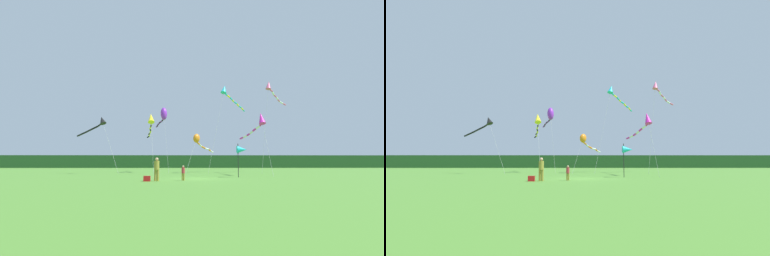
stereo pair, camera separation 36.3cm
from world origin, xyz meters
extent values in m
plane|color=#4C842D|center=(0.00, 0.00, 0.00)|extent=(120.00, 120.00, 0.00)
cube|color=#234C23|center=(0.00, 45.00, 1.49)|extent=(108.00, 2.01, 2.97)
cylinder|color=olive|center=(-2.82, -2.82, 0.40)|extent=(0.17, 0.17, 0.81)
cylinder|color=olive|center=(-2.64, -2.82, 0.40)|extent=(0.17, 0.17, 0.81)
cylinder|color=olive|center=(-2.73, -2.82, 1.13)|extent=(0.37, 0.37, 0.64)
sphere|color=tan|center=(-2.73, -2.82, 1.57)|extent=(0.24, 0.24, 0.24)
cylinder|color=olive|center=(-0.88, -2.22, 0.27)|extent=(0.11, 0.11, 0.53)
cylinder|color=olive|center=(-0.76, -2.22, 0.27)|extent=(0.11, 0.11, 0.53)
cylinder|color=#B23338|center=(-0.82, -2.22, 0.74)|extent=(0.24, 0.24, 0.42)
sphere|color=tan|center=(-0.82, -2.22, 1.03)|extent=(0.15, 0.15, 0.15)
cube|color=red|center=(-3.38, -3.12, 0.19)|extent=(0.48, 0.30, 0.39)
cylinder|color=black|center=(4.10, 2.16, 1.52)|extent=(0.06, 0.06, 3.03)
cone|color=#1EB7CC|center=(4.45, 2.16, 2.49)|extent=(0.90, 0.70, 0.70)
cylinder|color=#B2B2B2|center=(-9.30, 9.08, 3.14)|extent=(2.50, 1.54, 6.28)
cone|color=black|center=(-10.54, 9.84, 6.27)|extent=(1.30, 1.20, 1.14)
cylinder|color=black|center=(-10.87, 10.13, 5.77)|extent=(0.85, 0.78, 0.47)
cylinder|color=black|center=(-11.61, 10.62, 5.48)|extent=(0.95, 0.59, 0.49)
cylinder|color=black|center=(-12.40, 11.03, 5.18)|extent=(0.93, 0.64, 0.47)
cylinder|color=black|center=(-13.14, 11.51, 4.94)|extent=(0.87, 0.71, 0.39)
cylinder|color=black|center=(-13.89, 12.00, 4.73)|extent=(0.91, 0.66, 0.43)
cylinder|color=#B2B2B2|center=(3.24, 12.19, 5.55)|extent=(2.48, 2.98, 11.10)
cone|color=#1EB7CC|center=(4.47, 13.67, 11.09)|extent=(1.31, 1.35, 1.28)
cylinder|color=#1EB7CC|center=(4.69, 13.95, 10.54)|extent=(0.63, 0.72, 0.43)
cylinder|color=yellow|center=(5.13, 14.48, 10.34)|extent=(0.64, 0.69, 0.36)
cylinder|color=#1EB7CC|center=(5.57, 15.02, 10.14)|extent=(0.62, 0.73, 0.43)
cylinder|color=yellow|center=(5.94, 15.62, 9.96)|extent=(0.49, 0.75, 0.31)
cylinder|color=#1EB7CC|center=(6.35, 16.16, 9.81)|extent=(0.70, 0.64, 0.39)
cylinder|color=yellow|center=(6.81, 16.68, 9.59)|extent=(0.58, 0.75, 0.42)
cylinder|color=#1EB7CC|center=(7.22, 17.24, 9.41)|extent=(0.63, 0.69, 0.32)
cylinder|color=yellow|center=(7.64, 17.80, 9.24)|extent=(0.59, 0.74, 0.40)
cylinder|color=#1EB7CC|center=(8.00, 18.40, 9.08)|extent=(0.51, 0.74, 0.32)
cylinder|color=#B2B2B2|center=(-4.83, 11.84, 3.57)|extent=(0.88, 3.59, 7.16)
cone|color=yellow|center=(-5.26, 13.63, 7.15)|extent=(1.16, 1.55, 1.61)
cylinder|color=yellow|center=(-5.30, 14.05, 6.51)|extent=(0.27, 0.90, 0.36)
cylinder|color=black|center=(-5.40, 14.90, 6.32)|extent=(0.34, 0.92, 0.41)
cylinder|color=yellow|center=(-5.58, 15.73, 6.11)|extent=(0.44, 0.92, 0.40)
cylinder|color=black|center=(-5.71, 16.57, 5.92)|extent=(0.21, 0.90, 0.37)
cylinder|color=yellow|center=(-5.80, 17.41, 5.70)|extent=(0.38, 0.93, 0.45)
cylinder|color=black|center=(-6.03, 18.23, 5.52)|extent=(0.49, 0.89, 0.31)
cylinder|color=yellow|center=(-6.18, 19.06, 5.38)|extent=(0.21, 0.89, 0.35)
cylinder|color=black|center=(-6.39, 19.86, 5.22)|extent=(0.59, 0.88, 0.36)
cylinder|color=#B2B2B2|center=(0.02, 11.05, 2.17)|extent=(1.37, 2.03, 4.34)
ellipsoid|color=orange|center=(0.69, 12.05, 4.33)|extent=(1.35, 1.50, 1.38)
cylinder|color=orange|center=(0.88, 12.37, 3.75)|extent=(0.59, 0.80, 0.44)
cylinder|color=white|center=(1.20, 13.04, 3.52)|extent=(0.47, 0.82, 0.41)
cylinder|color=orange|center=(1.60, 13.64, 3.29)|extent=(0.72, 0.70, 0.44)
cylinder|color=white|center=(2.12, 14.17, 3.13)|extent=(0.66, 0.70, 0.28)
cylinder|color=orange|center=(2.51, 14.79, 2.99)|extent=(0.49, 0.81, 0.39)
cylinder|color=white|center=(2.86, 15.45, 2.81)|extent=(0.60, 0.76, 0.34)
cylinder|color=#B2B2B2|center=(7.26, 3.84, 2.90)|extent=(0.43, 2.16, 5.81)
cone|color=#E026B2|center=(7.06, 4.91, 5.81)|extent=(0.89, 1.21, 1.41)
cylinder|color=#E026B2|center=(7.08, 5.27, 5.23)|extent=(0.24, 0.78, 0.36)
cylinder|color=white|center=(6.98, 5.97, 5.04)|extent=(0.46, 0.80, 0.39)
cylinder|color=#E026B2|center=(6.75, 6.65, 4.83)|extent=(0.40, 0.81, 0.41)
cylinder|color=white|center=(6.58, 7.35, 4.63)|extent=(0.36, 0.80, 0.38)
cylinder|color=#E026B2|center=(6.41, 8.05, 4.45)|extent=(0.41, 0.79, 0.37)
cylinder|color=white|center=(6.17, 8.73, 4.29)|extent=(0.48, 0.78, 0.34)
cylinder|color=#E026B2|center=(5.90, 9.40, 4.16)|extent=(0.45, 0.78, 0.31)
cylinder|color=#B2B2B2|center=(9.20, 11.20, 5.65)|extent=(1.78, 2.12, 11.31)
cone|color=#E5598C|center=(10.08, 12.25, 11.30)|extent=(1.15, 1.18, 1.24)
cylinder|color=#E5598C|center=(10.39, 12.53, 10.74)|extent=(0.80, 0.75, 0.44)
cylinder|color=white|center=(10.92, 13.18, 10.48)|extent=(0.63, 0.88, 0.46)
cylinder|color=#E5598C|center=(11.38, 13.88, 10.27)|extent=(0.69, 0.82, 0.35)
cylinder|color=white|center=(11.86, 14.57, 10.12)|extent=(0.64, 0.85, 0.34)
cylinder|color=#E5598C|center=(12.31, 15.28, 9.98)|extent=(0.62, 0.85, 0.34)
cylinder|color=white|center=(12.85, 15.91, 9.82)|extent=(0.81, 0.72, 0.38)
cylinder|color=#E5598C|center=(13.48, 16.47, 9.66)|extent=(0.77, 0.74, 0.32)
cylinder|color=#B2B2B2|center=(-3.14, 12.37, 3.85)|extent=(0.90, 2.38, 7.71)
ellipsoid|color=purple|center=(-3.57, 13.55, 7.71)|extent=(1.23, 1.50, 1.87)
cylinder|color=purple|center=(-3.64, 13.72, 7.00)|extent=(0.32, 0.44, 0.24)
cylinder|color=black|center=(-3.78, 14.07, 6.92)|extent=(0.35, 0.47, 0.31)
cylinder|color=purple|center=(-3.94, 14.40, 6.82)|extent=(0.37, 0.46, 0.28)
cylinder|color=black|center=(-4.13, 14.72, 6.74)|extent=(0.40, 0.46, 0.29)
cylinder|color=purple|center=(-4.31, 15.04, 6.64)|extent=(0.36, 0.47, 0.29)
cylinder|color=black|center=(-4.44, 15.38, 6.57)|extent=(0.31, 0.43, 0.24)
cylinder|color=purple|center=(-4.54, 15.74, 6.53)|extent=(0.28, 0.43, 0.24)
cylinder|color=black|center=(-4.64, 16.09, 6.45)|extent=(0.32, 0.47, 0.30)
cylinder|color=purple|center=(-4.78, 16.43, 6.37)|extent=(0.36, 0.45, 0.27)
camera|label=1|loc=(-0.58, -23.74, 1.36)|focal=26.75mm
camera|label=2|loc=(-0.21, -23.74, 1.36)|focal=26.75mm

